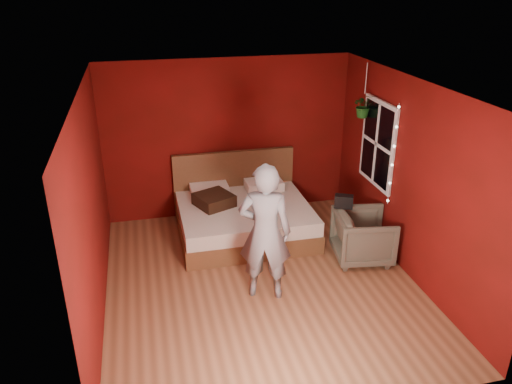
# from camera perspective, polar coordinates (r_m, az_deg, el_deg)

# --- Properties ---
(floor) EXTENTS (4.50, 4.50, 0.00)m
(floor) POSITION_cam_1_polar(r_m,az_deg,el_deg) (6.75, 0.57, -10.30)
(floor) COLOR brown
(floor) RESTS_ON ground
(room_walls) EXTENTS (4.04, 4.54, 2.62)m
(room_walls) POSITION_cam_1_polar(r_m,az_deg,el_deg) (5.97, 0.63, 3.16)
(room_walls) COLOR maroon
(room_walls) RESTS_ON ground
(window) EXTENTS (0.05, 0.97, 1.27)m
(window) POSITION_cam_1_polar(r_m,az_deg,el_deg) (7.49, 13.72, 5.39)
(window) COLOR white
(window) RESTS_ON room_walls
(fairy_lights) EXTENTS (0.04, 0.04, 1.45)m
(fairy_lights) POSITION_cam_1_polar(r_m,az_deg,el_deg) (7.05, 15.40, 4.03)
(fairy_lights) COLOR silver
(fairy_lights) RESTS_ON room_walls
(bed) EXTENTS (2.01, 1.71, 1.11)m
(bed) POSITION_cam_1_polar(r_m,az_deg,el_deg) (7.83, -1.46, -2.71)
(bed) COLOR brown
(bed) RESTS_ON ground
(person) EXTENTS (0.75, 0.61, 1.78)m
(person) POSITION_cam_1_polar(r_m,az_deg,el_deg) (6.08, 1.03, -4.64)
(person) COLOR slate
(person) RESTS_ON ground
(armchair) EXTENTS (0.90, 0.88, 0.72)m
(armchair) POSITION_cam_1_polar(r_m,az_deg,el_deg) (7.24, 12.15, -5.00)
(armchair) COLOR #555443
(armchair) RESTS_ON ground
(handbag) EXTENTS (0.29, 0.23, 0.19)m
(handbag) POSITION_cam_1_polar(r_m,az_deg,el_deg) (7.18, 10.00, -1.06)
(handbag) COLOR black
(handbag) RESTS_ON armchair
(throw_pillow) EXTENTS (0.67, 0.67, 0.18)m
(throw_pillow) POSITION_cam_1_polar(r_m,az_deg,el_deg) (7.65, -4.82, -0.91)
(throw_pillow) COLOR #331E11
(throw_pillow) RESTS_ON bed
(hanging_plant) EXTENTS (0.35, 0.31, 0.80)m
(hanging_plant) POSITION_cam_1_polar(r_m,az_deg,el_deg) (7.66, 12.22, 9.63)
(hanging_plant) COLOR silver
(hanging_plant) RESTS_ON room_walls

